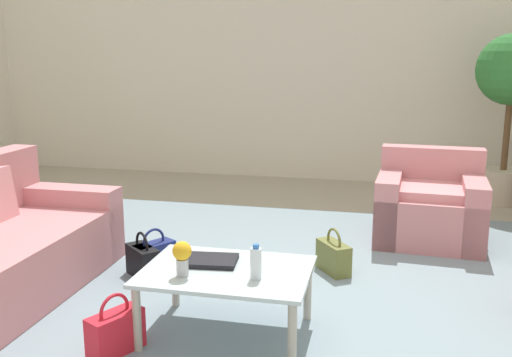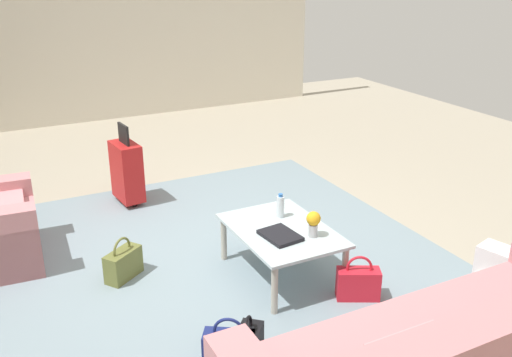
{
  "view_description": "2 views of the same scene",
  "coord_description": "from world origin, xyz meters",
  "px_view_note": "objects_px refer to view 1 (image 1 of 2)",
  "views": [
    {
      "loc": [
        0.47,
        -3.55,
        1.66
      ],
      "look_at": [
        -0.36,
        0.12,
        0.84
      ],
      "focal_mm": 40.0,
      "sensor_mm": 36.0,
      "label": 1
    },
    {
      "loc": [
        -3.9,
        1.51,
        2.41
      ],
      "look_at": [
        -0.3,
        -0.33,
        0.83
      ],
      "focal_mm": 40.0,
      "sensor_mm": 36.0,
      "label": 2
    }
  ],
  "objects_px": {
    "handbag_red": "(116,332)",
    "handbag_olive": "(333,257)",
    "armchair": "(430,208)",
    "flower_vase": "(182,255)",
    "coffee_table": "(227,278)",
    "handbag_navy": "(154,257)",
    "potted_ficus": "(511,88)",
    "handbag_black": "(143,261)",
    "coffee_table_book": "(211,261)",
    "water_bottle": "(256,263)"
  },
  "relations": [
    {
      "from": "flower_vase",
      "to": "handbag_red",
      "type": "bearing_deg",
      "value": -149.0
    },
    {
      "from": "handbag_olive",
      "to": "potted_ficus",
      "type": "height_order",
      "value": "potted_ficus"
    },
    {
      "from": "coffee_table_book",
      "to": "potted_ficus",
      "type": "bearing_deg",
      "value": 51.12
    },
    {
      "from": "armchair",
      "to": "handbag_navy",
      "type": "bearing_deg",
      "value": -147.84
    },
    {
      "from": "handbag_black",
      "to": "handbag_red",
      "type": "relative_size",
      "value": 1.0
    },
    {
      "from": "coffee_table_book",
      "to": "handbag_olive",
      "type": "bearing_deg",
      "value": 52.22
    },
    {
      "from": "water_bottle",
      "to": "handbag_black",
      "type": "distance_m",
      "value": 1.4
    },
    {
      "from": "flower_vase",
      "to": "handbag_black",
      "type": "xyz_separation_m",
      "value": [
        -0.65,
        0.88,
        -0.41
      ]
    },
    {
      "from": "flower_vase",
      "to": "coffee_table_book",
      "type": "bearing_deg",
      "value": 66.5
    },
    {
      "from": "water_bottle",
      "to": "armchair",
      "type": "bearing_deg",
      "value": 64.0
    },
    {
      "from": "coffee_table",
      "to": "handbag_red",
      "type": "height_order",
      "value": "coffee_table"
    },
    {
      "from": "handbag_red",
      "to": "handbag_olive",
      "type": "bearing_deg",
      "value": 53.94
    },
    {
      "from": "flower_vase",
      "to": "handbag_navy",
      "type": "xyz_separation_m",
      "value": [
        -0.6,
        0.98,
        -0.41
      ]
    },
    {
      "from": "handbag_red",
      "to": "handbag_navy",
      "type": "distance_m",
      "value": 1.21
    },
    {
      "from": "coffee_table_book",
      "to": "handbag_black",
      "type": "height_order",
      "value": "coffee_table_book"
    },
    {
      "from": "flower_vase",
      "to": "handbag_red",
      "type": "relative_size",
      "value": 0.57
    },
    {
      "from": "handbag_red",
      "to": "water_bottle",
      "type": "bearing_deg",
      "value": 18.41
    },
    {
      "from": "flower_vase",
      "to": "handbag_red",
      "type": "distance_m",
      "value": 0.57
    },
    {
      "from": "coffee_table",
      "to": "handbag_olive",
      "type": "height_order",
      "value": "coffee_table"
    },
    {
      "from": "coffee_table_book",
      "to": "coffee_table",
      "type": "bearing_deg",
      "value": -39.91
    },
    {
      "from": "water_bottle",
      "to": "coffee_table_book",
      "type": "height_order",
      "value": "water_bottle"
    },
    {
      "from": "handbag_olive",
      "to": "coffee_table_book",
      "type": "bearing_deg",
      "value": -121.56
    },
    {
      "from": "handbag_black",
      "to": "potted_ficus",
      "type": "relative_size",
      "value": 0.19
    },
    {
      "from": "handbag_black",
      "to": "handbag_red",
      "type": "height_order",
      "value": "same"
    },
    {
      "from": "handbag_black",
      "to": "handbag_olive",
      "type": "xyz_separation_m",
      "value": [
        1.4,
        0.41,
        0.0
      ]
    },
    {
      "from": "armchair",
      "to": "coffee_table_book",
      "type": "distance_m",
      "value": 2.53
    },
    {
      "from": "coffee_table",
      "to": "potted_ficus",
      "type": "xyz_separation_m",
      "value": [
        2.2,
        3.7,
        0.93
      ]
    },
    {
      "from": "flower_vase",
      "to": "handbag_navy",
      "type": "distance_m",
      "value": 1.22
    },
    {
      "from": "water_bottle",
      "to": "flower_vase",
      "type": "xyz_separation_m",
      "value": [
        -0.42,
        -0.05,
        0.03
      ]
    },
    {
      "from": "armchair",
      "to": "handbag_olive",
      "type": "bearing_deg",
      "value": -127.05
    },
    {
      "from": "flower_vase",
      "to": "handbag_navy",
      "type": "bearing_deg",
      "value": 121.26
    },
    {
      "from": "handbag_olive",
      "to": "armchair",
      "type": "bearing_deg",
      "value": 52.95
    },
    {
      "from": "armchair",
      "to": "handbag_red",
      "type": "bearing_deg",
      "value": -126.47
    },
    {
      "from": "handbag_black",
      "to": "armchair",
      "type": "bearing_deg",
      "value": 33.48
    },
    {
      "from": "water_bottle",
      "to": "flower_vase",
      "type": "bearing_deg",
      "value": -173.21
    },
    {
      "from": "coffee_table",
      "to": "coffee_table_book",
      "type": "xyz_separation_m",
      "value": [
        -0.12,
        0.08,
        0.07
      ]
    },
    {
      "from": "flower_vase",
      "to": "potted_ficus",
      "type": "relative_size",
      "value": 0.11
    },
    {
      "from": "coffee_table",
      "to": "handbag_navy",
      "type": "height_order",
      "value": "coffee_table"
    },
    {
      "from": "coffee_table",
      "to": "potted_ficus",
      "type": "relative_size",
      "value": 0.52
    },
    {
      "from": "armchair",
      "to": "handbag_navy",
      "type": "distance_m",
      "value": 2.51
    },
    {
      "from": "coffee_table_book",
      "to": "potted_ficus",
      "type": "distance_m",
      "value": 4.39
    },
    {
      "from": "handbag_red",
      "to": "coffee_table",
      "type": "bearing_deg",
      "value": 32.33
    },
    {
      "from": "handbag_red",
      "to": "handbag_navy",
      "type": "height_order",
      "value": "same"
    },
    {
      "from": "coffee_table_book",
      "to": "handbag_navy",
      "type": "relative_size",
      "value": 0.87
    },
    {
      "from": "coffee_table_book",
      "to": "handbag_black",
      "type": "relative_size",
      "value": 0.87
    },
    {
      "from": "water_bottle",
      "to": "handbag_navy",
      "type": "bearing_deg",
      "value": 137.48
    },
    {
      "from": "coffee_table",
      "to": "handbag_red",
      "type": "xyz_separation_m",
      "value": [
        -0.55,
        -0.35,
        -0.23
      ]
    },
    {
      "from": "coffee_table",
      "to": "handbag_black",
      "type": "height_order",
      "value": "coffee_table"
    },
    {
      "from": "water_bottle",
      "to": "flower_vase",
      "type": "height_order",
      "value": "flower_vase"
    },
    {
      "from": "coffee_table",
      "to": "water_bottle",
      "type": "xyz_separation_m",
      "value": [
        0.2,
        -0.1,
        0.15
      ]
    }
  ]
}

